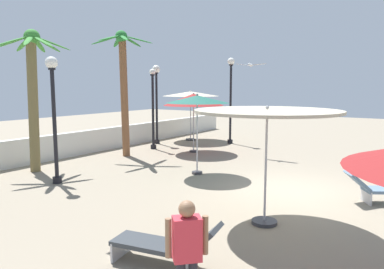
% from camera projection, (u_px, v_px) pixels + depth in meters
% --- Properties ---
extents(ground_plane, '(56.00, 56.00, 0.00)m').
position_uv_depth(ground_plane, '(289.00, 190.00, 10.66)').
color(ground_plane, gray).
extents(boundary_wall, '(25.20, 0.30, 1.04)m').
position_uv_depth(boundary_wall, '(71.00, 144.00, 15.80)').
color(boundary_wall, silver).
rests_on(boundary_wall, ground_plane).
extents(patio_umbrella_0, '(3.11, 3.11, 2.61)m').
position_uv_depth(patio_umbrella_0, '(267.00, 116.00, 7.74)').
color(patio_umbrella_0, '#333338').
rests_on(patio_umbrella_0, ground_plane).
extents(patio_umbrella_3, '(2.16, 2.16, 2.78)m').
position_uv_depth(patio_umbrella_3, '(197.00, 100.00, 12.33)').
color(patio_umbrella_3, '#333338').
rests_on(patio_umbrella_3, ground_plane).
extents(patio_umbrella_4, '(3.13, 3.13, 2.80)m').
position_uv_depth(patio_umbrella_4, '(191.00, 94.00, 20.27)').
color(patio_umbrella_4, '#333338').
rests_on(patio_umbrella_4, ground_plane).
extents(patio_umbrella_5, '(2.75, 2.75, 2.73)m').
position_uv_depth(patio_umbrella_5, '(194.00, 100.00, 16.55)').
color(patio_umbrella_5, '#333338').
rests_on(patio_umbrella_5, ground_plane).
extents(palm_tree_0, '(2.70, 2.54, 5.33)m').
position_uv_depth(palm_tree_0, '(123.00, 79.00, 15.45)').
color(palm_tree_0, brown).
rests_on(palm_tree_0, ground_plane).
extents(palm_tree_1, '(2.53, 2.53, 4.97)m').
position_uv_depth(palm_tree_1, '(33.00, 83.00, 12.71)').
color(palm_tree_1, brown).
rests_on(palm_tree_1, ground_plane).
extents(lamp_post_0, '(0.41, 0.41, 4.11)m').
position_uv_depth(lamp_post_0, '(157.00, 93.00, 19.03)').
color(lamp_post_0, black).
rests_on(lamp_post_0, ground_plane).
extents(lamp_post_1, '(0.37, 0.37, 3.91)m').
position_uv_depth(lamp_post_1, '(54.00, 106.00, 11.13)').
color(lamp_post_1, black).
rests_on(lamp_post_1, ground_plane).
extents(lamp_post_2, '(0.29, 0.29, 3.84)m').
position_uv_depth(lamp_post_2, '(153.00, 107.00, 17.47)').
color(lamp_post_2, black).
rests_on(lamp_post_2, ground_plane).
extents(lamp_post_3, '(0.37, 0.37, 4.49)m').
position_uv_depth(lamp_post_3, '(231.00, 91.00, 19.10)').
color(lamp_post_3, black).
rests_on(lamp_post_3, ground_plane).
extents(lounge_chair_0, '(1.47, 1.89, 0.84)m').
position_uv_depth(lounge_chair_0, '(383.00, 188.00, 9.43)').
color(lounge_chair_0, '#B7B7BC').
rests_on(lounge_chair_0, ground_plane).
extents(lounge_chair_1, '(0.88, 1.96, 0.84)m').
position_uv_depth(lounge_chair_1, '(166.00, 245.00, 6.09)').
color(lounge_chair_1, '#B7B7BC').
rests_on(lounge_chair_1, ground_plane).
extents(guest_0, '(0.42, 0.43, 1.58)m').
position_uv_depth(guest_0, '(187.00, 248.00, 4.66)').
color(guest_0, '#26262D').
rests_on(guest_0, ground_plane).
extents(seagull_1, '(0.38, 1.39, 0.15)m').
position_uv_depth(seagull_1, '(251.00, 65.00, 15.82)').
color(seagull_1, white).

